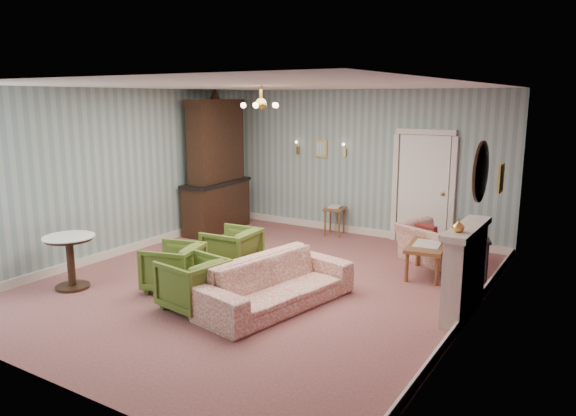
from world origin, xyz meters
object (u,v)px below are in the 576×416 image
Objects in this scene: sofa_chintz at (276,275)px; fireplace at (465,270)px; olive_chair_b at (173,265)px; dresser at (216,162)px; wingback_chair at (432,237)px; coffee_table at (427,260)px; olive_chair_a at (193,281)px; side_table_black at (472,259)px; olive_chair_c at (232,248)px; pedestal_table at (71,262)px.

sofa_chintz is 2.43m from fireplace.
olive_chair_b is at bearing -160.47° from fireplace.
olive_chair_b is at bearing -64.61° from dresser.
olive_chair_b is 4.31m from wingback_chair.
sofa_chintz is 2.66m from coffee_table.
olive_chair_a is at bearing -58.68° from dresser.
coffee_table is at bearing 152.02° from olive_chair_a.
wingback_chair is 1.01× the size of coffee_table.
side_table_black is (2.84, 3.09, -0.05)m from olive_chair_a.
fireplace is at bearing 95.01° from olive_chair_b.
coffee_table is 0.68m from side_table_black.
coffee_table is (2.90, 2.57, -0.12)m from olive_chair_b.
side_table_black is (3.37, 1.57, -0.05)m from olive_chair_c.
wingback_chair is 0.35× the size of dresser.
olive_chair_c reaches higher than coffee_table.
olive_chair_a is 4.22m from wingback_chair.
fireplace is (1.02, -1.97, 0.14)m from wingback_chair.
wingback_chair is at bearing 142.83° from side_table_black.
side_table_black is 0.84× the size of pedestal_table.
pedestal_table is at bearing -144.98° from side_table_black.
olive_chair_b is 3.73m from dresser.
side_table_black is at bearing 112.59° from olive_chair_b.
wingback_chair is at bearing 117.33° from fireplace.
olive_chair_a reaches higher than olive_chair_b.
pedestal_table is at bearing -75.67° from olive_chair_b.
pedestal_table is (-2.04, -0.33, 0.01)m from olive_chair_a.
olive_chair_b is 1.12× the size of side_table_black.
olive_chair_c is at bearing -152.00° from coffee_table.
sofa_chintz is 3.09m from pedestal_table.
pedestal_table is at bearing -142.05° from coffee_table.
fireplace reaches higher than olive_chair_b.
olive_chair_b is 4.47m from side_table_black.
sofa_chintz is (1.41, -0.87, 0.05)m from olive_chair_c.
dresser is at bearing -165.54° from olive_chair_b.
coffee_table is at bearing -168.93° from side_table_black.
olive_chair_c is 0.78× the size of coffee_table.
olive_chair_b reaches higher than coffee_table.
olive_chair_a is at bearing 85.32° from wingback_chair.
olive_chair_a is 3.68m from coffee_table.
fireplace is at bearing 141.40° from wingback_chair.
coffee_table is at bearing 37.95° from pedestal_table.
olive_chair_b is at bearing -138.53° from coffee_table.
olive_chair_a is 2.07m from pedestal_table.
olive_chair_a is at bearing 15.32° from olive_chair_c.
fireplace is at bearing 22.07° from pedestal_table.
wingback_chair reaches higher than pedestal_table.
pedestal_table reaches higher than coffee_table.
olive_chair_b is 1.51m from pedestal_table.
olive_chair_a is 0.96× the size of pedestal_table.
coffee_table is (2.71, 1.44, -0.13)m from olive_chair_c.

